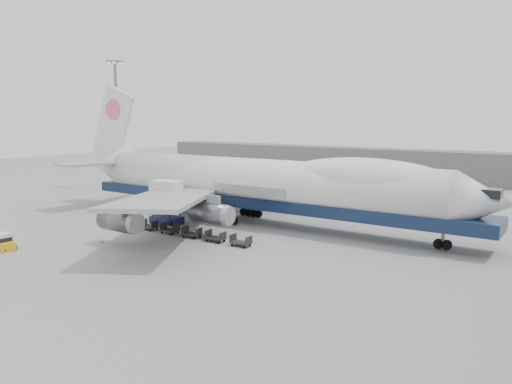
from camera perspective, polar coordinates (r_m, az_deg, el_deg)
The scene contains 13 objects.
ground at distance 60.14m, azimuth -6.40°, elevation -5.47°, with size 260.00×260.00×0.00m, color gray.
apron_line at distance 55.87m, azimuth -10.41°, elevation -6.66°, with size 60.00×0.15×0.01m, color gold.
hangar at distance 124.42m, azimuth 11.28°, elevation 3.39°, with size 110.00×8.00×7.00m, color slate.
floodlight_mast at distance 105.15m, azimuth -15.61°, elevation 8.17°, with size 2.40×2.40×25.43m.
airliner at distance 68.12m, azimuth 0.50°, elevation 1.07°, with size 67.00×55.30×19.98m.
catering_truck at distance 69.21m, azimuth -10.21°, elevation -0.79°, with size 4.64×3.41×5.98m.
baggage_tug at distance 61.76m, azimuth -26.84°, elevation -5.20°, with size 2.70×1.62×1.89m.
traffic_cone at distance 61.12m, azimuth -17.17°, elevation -5.36°, with size 0.34×0.34×0.50m.
dolly_0 at distance 66.26m, azimuth -12.13°, elevation -3.81°, with size 2.30×1.35×1.30m.
dolly_1 at distance 63.71m, azimuth -9.83°, elevation -4.25°, with size 2.30×1.35×1.30m.
dolly_2 at distance 61.28m, azimuth -7.35°, elevation -4.71°, with size 2.30×1.35×1.30m.
dolly_3 at distance 58.97m, azimuth -4.65°, elevation -5.20°, with size 2.30×1.35×1.30m.
dolly_4 at distance 56.81m, azimuth -1.75°, elevation -5.72°, with size 2.30×1.35×1.30m.
Camera 1 is at (37.99, -44.24, 14.69)m, focal length 35.00 mm.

